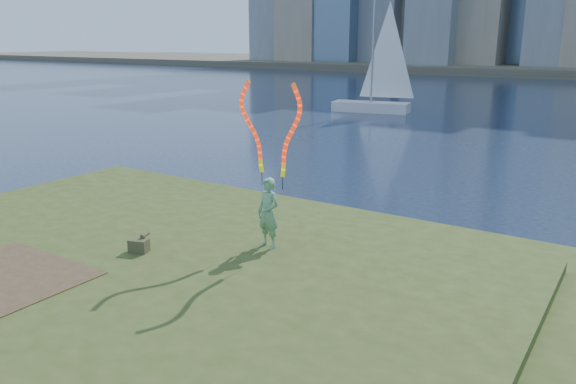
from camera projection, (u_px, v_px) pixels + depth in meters
The scene contains 5 objects.
ground at pixel (191, 287), 12.47m from camera, with size 320.00×320.00×0.00m, color #192640.
grassy_knoll at pixel (106, 314), 10.53m from camera, with size 20.00×18.00×0.80m.
woman_with_ribbons at pixel (269, 186), 12.26m from camera, with size 2.01×0.53×3.98m.
canvas_bag at pixel (139, 245), 12.30m from camera, with size 0.47×0.53×0.39m.
sailboat at pixel (375, 91), 41.55m from camera, with size 6.05×2.84×9.08m.
Camera 1 is at (8.10, -8.41, 5.33)m, focal length 35.00 mm.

